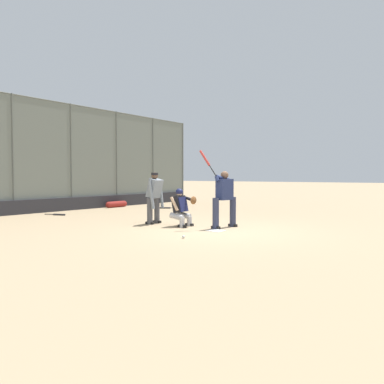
{
  "coord_description": "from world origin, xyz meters",
  "views": [
    {
      "loc": [
        8.58,
        5.84,
        1.53
      ],
      "look_at": [
        -0.2,
        -1.0,
        1.05
      ],
      "focal_mm": 35.0,
      "sensor_mm": 36.0,
      "label": 1
    }
  ],
  "objects_px": {
    "spare_bat_by_padding": "(166,208)",
    "spare_bat_first_base_side": "(154,206)",
    "batter_at_plate": "(224,197)",
    "umpire_home": "(154,196)",
    "catcher_behind_plate": "(181,207)",
    "spare_bat_near_backstop": "(58,214)",
    "equipment_bag_dugout_side": "(116,204)",
    "baseball_loose": "(183,237)"
  },
  "relations": [
    {
      "from": "umpire_home",
      "to": "equipment_bag_dugout_side",
      "type": "distance_m",
      "value": 6.8
    },
    {
      "from": "baseball_loose",
      "to": "umpire_home",
      "type": "bearing_deg",
      "value": -122.51
    },
    {
      "from": "catcher_behind_plate",
      "to": "equipment_bag_dugout_side",
      "type": "relative_size",
      "value": 0.91
    },
    {
      "from": "batter_at_plate",
      "to": "equipment_bag_dugout_side",
      "type": "bearing_deg",
      "value": -100.16
    },
    {
      "from": "spare_bat_near_backstop",
      "to": "spare_bat_first_base_side",
      "type": "height_order",
      "value": "same"
    },
    {
      "from": "spare_bat_by_padding",
      "to": "batter_at_plate",
      "type": "bearing_deg",
      "value": 112.63
    },
    {
      "from": "baseball_loose",
      "to": "equipment_bag_dugout_side",
      "type": "xyz_separation_m",
      "value": [
        -5.01,
        -8.32,
        0.11
      ]
    },
    {
      "from": "umpire_home",
      "to": "spare_bat_by_padding",
      "type": "distance_m",
      "value": 5.62
    },
    {
      "from": "catcher_behind_plate",
      "to": "equipment_bag_dugout_side",
      "type": "distance_m",
      "value": 7.69
    },
    {
      "from": "batter_at_plate",
      "to": "baseball_loose",
      "type": "bearing_deg",
      "value": 15.1
    },
    {
      "from": "catcher_behind_plate",
      "to": "umpire_home",
      "type": "bearing_deg",
      "value": -91.87
    },
    {
      "from": "catcher_behind_plate",
      "to": "spare_bat_near_backstop",
      "type": "relative_size",
      "value": 1.35
    },
    {
      "from": "spare_bat_first_base_side",
      "to": "batter_at_plate",
      "type": "bearing_deg",
      "value": -145.62
    },
    {
      "from": "catcher_behind_plate",
      "to": "spare_bat_first_base_side",
      "type": "relative_size",
      "value": 1.36
    },
    {
      "from": "spare_bat_by_padding",
      "to": "baseball_loose",
      "type": "xyz_separation_m",
      "value": [
        5.97,
        5.91,
        0.0
      ]
    },
    {
      "from": "spare_bat_first_base_side",
      "to": "baseball_loose",
      "type": "relative_size",
      "value": 11.47
    },
    {
      "from": "umpire_home",
      "to": "spare_bat_near_backstop",
      "type": "bearing_deg",
      "value": -91.94
    },
    {
      "from": "umpire_home",
      "to": "spare_bat_first_base_side",
      "type": "height_order",
      "value": "umpire_home"
    },
    {
      "from": "spare_bat_first_base_side",
      "to": "umpire_home",
      "type": "bearing_deg",
      "value": -160.02
    },
    {
      "from": "spare_bat_first_base_side",
      "to": "catcher_behind_plate",
      "type": "bearing_deg",
      "value": -153.82
    },
    {
      "from": "spare_bat_near_backstop",
      "to": "spare_bat_first_base_side",
      "type": "distance_m",
      "value": 5.36
    },
    {
      "from": "spare_bat_near_backstop",
      "to": "spare_bat_first_base_side",
      "type": "bearing_deg",
      "value": 67.03
    },
    {
      "from": "umpire_home",
      "to": "spare_bat_near_backstop",
      "type": "xyz_separation_m",
      "value": [
        0.47,
        -4.73,
        -0.85
      ]
    },
    {
      "from": "catcher_behind_plate",
      "to": "spare_bat_first_base_side",
      "type": "distance_m",
      "value": 7.54
    },
    {
      "from": "spare_bat_by_padding",
      "to": "spare_bat_first_base_side",
      "type": "distance_m",
      "value": 1.38
    },
    {
      "from": "spare_bat_near_backstop",
      "to": "baseball_loose",
      "type": "relative_size",
      "value": 11.55
    },
    {
      "from": "spare_bat_near_backstop",
      "to": "baseball_loose",
      "type": "height_order",
      "value": "baseball_loose"
    },
    {
      "from": "spare_bat_near_backstop",
      "to": "baseball_loose",
      "type": "xyz_separation_m",
      "value": [
        1.12,
        7.22,
        0.0
      ]
    },
    {
      "from": "batter_at_plate",
      "to": "umpire_home",
      "type": "xyz_separation_m",
      "value": [
        0.58,
        -2.27,
        -0.03
      ]
    },
    {
      "from": "spare_bat_near_backstop",
      "to": "baseball_loose",
      "type": "distance_m",
      "value": 7.3
    },
    {
      "from": "catcher_behind_plate",
      "to": "umpire_home",
      "type": "distance_m",
      "value": 1.11
    },
    {
      "from": "umpire_home",
      "to": "spare_bat_near_backstop",
      "type": "relative_size",
      "value": 1.92
    },
    {
      "from": "batter_at_plate",
      "to": "spare_bat_near_backstop",
      "type": "height_order",
      "value": "batter_at_plate"
    },
    {
      "from": "spare_bat_by_padding",
      "to": "spare_bat_first_base_side",
      "type": "bearing_deg",
      "value": -55.15
    },
    {
      "from": "umpire_home",
      "to": "equipment_bag_dugout_side",
      "type": "xyz_separation_m",
      "value": [
        -3.42,
        -5.83,
        -0.73
      ]
    },
    {
      "from": "umpire_home",
      "to": "baseball_loose",
      "type": "height_order",
      "value": "umpire_home"
    },
    {
      "from": "batter_at_plate",
      "to": "spare_bat_first_base_side",
      "type": "distance_m",
      "value": 8.24
    },
    {
      "from": "batter_at_plate",
      "to": "spare_bat_first_base_side",
      "type": "height_order",
      "value": "batter_at_plate"
    },
    {
      "from": "catcher_behind_plate",
      "to": "equipment_bag_dugout_side",
      "type": "height_order",
      "value": "catcher_behind_plate"
    },
    {
      "from": "baseball_loose",
      "to": "spare_bat_near_backstop",
      "type": "bearing_deg",
      "value": -98.82
    },
    {
      "from": "umpire_home",
      "to": "equipment_bag_dugout_side",
      "type": "bearing_deg",
      "value": -128.05
    },
    {
      "from": "spare_bat_near_backstop",
      "to": "spare_bat_first_base_side",
      "type": "xyz_separation_m",
      "value": [
        -5.36,
        0.03,
        -0.0
      ]
    }
  ]
}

